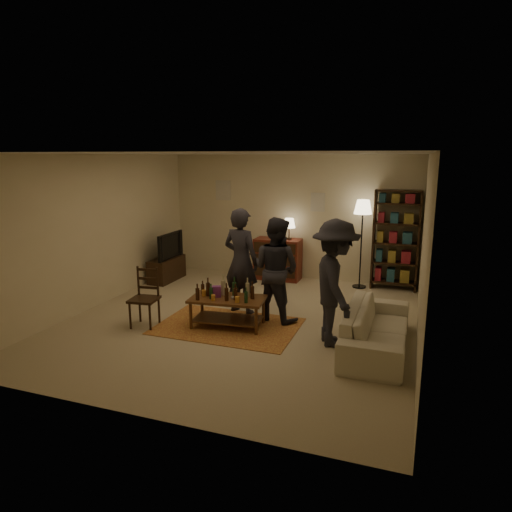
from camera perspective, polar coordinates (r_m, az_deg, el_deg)
The scene contains 13 objects.
floor at distance 7.62m, azimuth -1.88°, elevation -8.07°, with size 6.00×6.00×0.00m, color #C6B793.
room_shell at distance 10.20m, azimuth 0.81°, elevation 7.61°, with size 6.00×6.00×6.00m.
rug at distance 7.38m, azimuth -3.53°, elevation -8.73°, with size 2.20×1.50×0.01m, color maroon.
coffee_table at distance 7.25m, azimuth -3.66°, elevation -5.68°, with size 1.23×0.77×0.82m.
dining_chair at distance 7.49m, azimuth -13.65°, elevation -4.75°, with size 0.46×0.46×0.96m.
tv_stand at distance 10.11m, azimuth -11.10°, elevation -0.88°, with size 0.40×1.00×1.06m.
dresser at distance 10.01m, azimuth 2.77°, elevation -0.25°, with size 1.00×0.50×1.36m.
bookshelf at distance 9.56m, azimuth 17.04°, elevation 2.03°, with size 0.90×0.34×2.02m.
floor_lamp at distance 9.41m, azimuth 13.20°, elevation 5.22°, with size 0.36×0.36×1.81m.
sofa at distance 6.68m, azimuth 14.83°, elevation -8.71°, with size 2.08×0.81×0.61m, color beige.
person_left at distance 7.76m, azimuth -1.88°, elevation -0.67°, with size 0.66×0.44×1.82m, color #26242C.
person_right at distance 7.44m, azimuth 2.51°, elevation -1.67°, with size 0.83×0.65×1.71m, color #26262E.
person_by_sofa at distance 6.53m, azimuth 9.84°, elevation -3.37°, with size 1.17×0.67×1.82m, color #23232A.
Camera 1 is at (2.63, -6.64, 2.66)m, focal length 32.00 mm.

